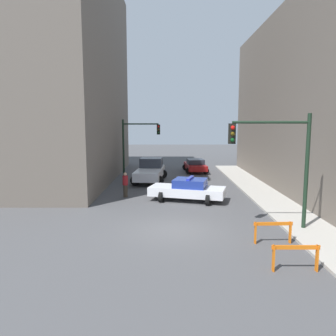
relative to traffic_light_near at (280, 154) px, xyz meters
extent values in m
plane|color=#4C4C4F|center=(-4.73, -0.01, -3.53)|extent=(120.00, 120.00, 0.00)
cube|color=#B2ADA3|center=(1.47, -0.01, -3.47)|extent=(2.40, 44.00, 0.12)
cube|color=#6B6056|center=(-16.73, 13.99, 5.39)|extent=(14.00, 20.00, 17.83)
cylinder|color=black|center=(1.17, 0.01, -0.81)|extent=(0.18, 0.18, 5.20)
cylinder|color=black|center=(-0.53, 0.01, 1.39)|extent=(3.40, 0.12, 0.12)
cube|color=black|center=(-2.23, 0.01, 0.89)|extent=(0.30, 0.22, 0.90)
sphere|color=red|center=(-2.23, -0.14, 1.16)|extent=(0.18, 0.18, 0.18)
sphere|color=#4C3D0C|center=(-2.23, -0.14, 0.89)|extent=(0.18, 0.18, 0.18)
sphere|color=#0C4219|center=(-2.23, -0.14, 0.62)|extent=(0.18, 0.18, 0.18)
cylinder|color=black|center=(-9.13, 15.24, -0.93)|extent=(0.18, 0.18, 5.20)
cylinder|color=black|center=(-7.53, 15.24, 1.27)|extent=(3.20, 0.12, 0.12)
cube|color=black|center=(-5.93, 15.24, 0.77)|extent=(0.30, 0.22, 0.90)
sphere|color=red|center=(-5.93, 15.09, 1.04)|extent=(0.18, 0.18, 0.18)
sphere|color=#4C3D0C|center=(-5.93, 15.09, 0.77)|extent=(0.18, 0.18, 0.18)
sphere|color=#0C4219|center=(-5.93, 15.09, 0.50)|extent=(0.18, 0.18, 0.18)
cube|color=white|center=(-3.86, 5.76, -2.93)|extent=(5.03, 3.06, 0.55)
cube|color=navy|center=(-3.67, 5.71, -2.39)|extent=(2.34, 2.10, 0.52)
cylinder|color=black|center=(-5.49, 5.34, -3.20)|extent=(0.39, 0.69, 0.66)
cylinder|color=black|center=(-5.03, 6.98, -3.20)|extent=(0.39, 0.69, 0.66)
cylinder|color=black|center=(-2.68, 4.55, -3.20)|extent=(0.39, 0.69, 0.66)
cylinder|color=black|center=(-2.22, 6.18, -3.20)|extent=(0.39, 0.69, 0.66)
cube|color=#2633BF|center=(-3.67, 5.71, -2.07)|extent=(0.57, 1.39, 0.12)
cube|color=silver|center=(-6.58, 12.47, -2.78)|extent=(2.42, 5.54, 0.70)
cube|color=#2D333D|center=(-6.50, 13.55, -2.03)|extent=(1.97, 1.87, 0.80)
cylinder|color=black|center=(-7.37, 14.22, -3.13)|extent=(0.82, 0.32, 0.80)
cylinder|color=black|center=(-5.53, 14.07, -3.13)|extent=(0.82, 0.32, 0.80)
cylinder|color=black|center=(-7.63, 10.88, -3.13)|extent=(0.82, 0.32, 0.80)
cylinder|color=black|center=(-5.80, 10.73, -3.13)|extent=(0.82, 0.32, 0.80)
cube|color=maroon|center=(-2.33, 17.99, -2.96)|extent=(2.10, 4.42, 0.52)
cube|color=#232833|center=(-2.32, 17.82, -2.46)|extent=(1.71, 1.91, 0.48)
cylinder|color=black|center=(-3.25, 19.26, -3.22)|extent=(0.63, 0.26, 0.62)
cylinder|color=black|center=(-1.60, 19.38, -3.22)|extent=(0.63, 0.26, 0.62)
cylinder|color=black|center=(-3.07, 16.60, -3.22)|extent=(0.63, 0.26, 0.62)
cylinder|color=black|center=(-1.41, 16.72, -3.22)|extent=(0.63, 0.26, 0.62)
cylinder|color=#382D23|center=(-7.89, 6.75, -3.12)|extent=(0.31, 0.31, 0.82)
cylinder|color=maroon|center=(-7.89, 6.75, -2.40)|extent=(0.39, 0.39, 0.62)
sphere|color=tan|center=(-7.89, 6.75, -1.98)|extent=(0.24, 0.24, 0.22)
cube|color=orange|center=(-0.85, -4.22, -2.70)|extent=(1.60, 0.06, 0.14)
cube|color=orange|center=(-1.57, -4.22, -3.08)|extent=(0.05, 0.16, 0.90)
cube|color=orange|center=(-0.13, -4.23, -3.08)|extent=(0.05, 0.16, 0.90)
cube|color=orange|center=(-0.78, -1.68, -2.70)|extent=(1.60, 0.11, 0.14)
cube|color=orange|center=(-1.50, -1.71, -3.08)|extent=(0.06, 0.16, 0.90)
cube|color=orange|center=(-0.06, -1.65, -3.08)|extent=(0.06, 0.16, 0.90)
camera|label=1|loc=(-5.06, -14.54, 1.36)|focal=35.00mm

